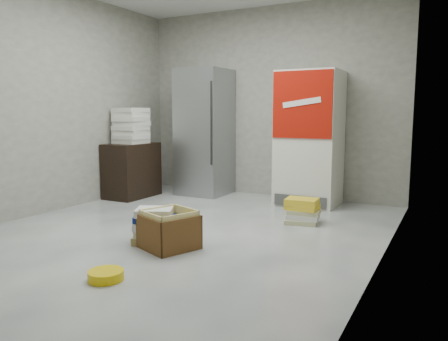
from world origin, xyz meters
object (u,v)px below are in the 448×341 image
Objects in this scene: wood_shelf at (132,170)px; phonebook_stack_main at (154,226)px; coke_cooler at (309,138)px; steel_fridge at (205,132)px; cardboard_box at (169,233)px.

phonebook_stack_main is at bearing -45.43° from wood_shelf.
coke_cooler is 2.70m from phonebook_stack_main.
steel_fridge reaches higher than cardboard_box.
wood_shelf reaches higher than cardboard_box.
steel_fridge is 1.65m from coke_cooler.
steel_fridge is 1.23m from wood_shelf.
coke_cooler is at bearing 16.28° from wood_shelf.
steel_fridge is 2.89m from cardboard_box.
cardboard_box is at bearing -35.13° from phonebook_stack_main.
steel_fridge is at bearing 88.08° from phonebook_stack_main.
steel_fridge reaches higher than coke_cooler.
coke_cooler reaches higher than cardboard_box.
cardboard_box is at bearing -66.30° from steel_fridge.
wood_shelf is (-2.48, -0.72, -0.50)m from coke_cooler.
wood_shelf is at bearing -138.69° from steel_fridge.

